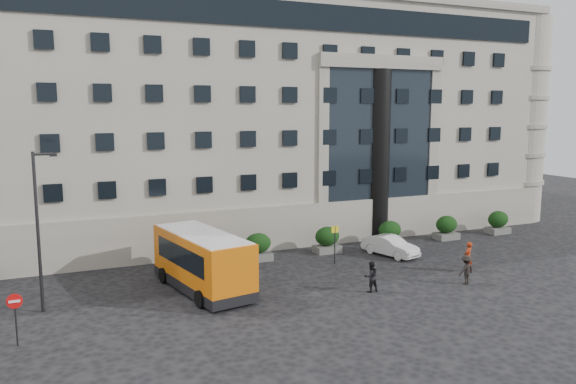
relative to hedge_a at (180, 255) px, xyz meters
The scene contains 18 objects.
ground 8.81m from the hedge_a, 62.85° to the right, with size 120.00×120.00×0.00m, color black.
civic_building 19.15m from the hedge_a, 54.85° to the left, with size 44.00×24.00×18.00m, color gray.
entrance_column 17.13m from the hedge_a, ahead, with size 1.80×1.80×13.00m, color black.
hedge_a is the anchor object (origin of this frame).
hedge_b 5.20m from the hedge_a, ahead, with size 1.80×1.26×1.84m.
hedge_c 10.40m from the hedge_a, ahead, with size 1.80×1.26×1.84m.
hedge_d 15.60m from the hedge_a, ahead, with size 1.80×1.26×1.84m.
hedge_e 20.80m from the hedge_a, ahead, with size 1.80×1.26×1.84m.
hedge_f 26.00m from the hedge_a, ahead, with size 1.80×1.26×1.84m.
street_lamp 9.89m from the hedge_a, 148.84° to the right, with size 1.16×0.18×8.00m.
bus_stop_sign 9.94m from the hedge_a, 16.42° to the right, with size 0.50×0.08×2.52m.
no_entry_sign 12.64m from the hedge_a, 135.52° to the right, with size 0.64×0.16×2.32m.
minibus 4.74m from the hedge_a, 87.55° to the right, with size 4.07×8.13×3.24m.
red_truck 9.59m from the hedge_a, 145.59° to the left, with size 3.22×5.13×2.56m.
white_taxi 14.22m from the hedge_a, 10.05° to the right, with size 1.45×4.15×1.37m, color silver.
pedestrian_a 17.96m from the hedge_a, 25.24° to the right, with size 0.69×0.45×1.89m, color maroon.
pedestrian_b 12.20m from the hedge_a, 44.87° to the right, with size 0.84×0.65×1.73m, color black.
pedestrian_c 17.33m from the hedge_a, 33.56° to the right, with size 1.08×0.62×1.67m, color black.
Camera 1 is at (-11.43, -26.43, 9.98)m, focal length 35.00 mm.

